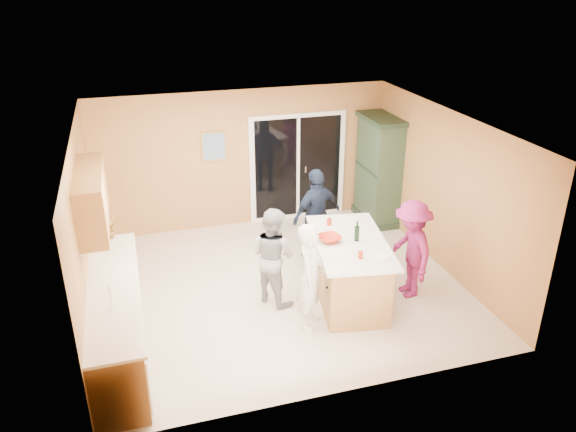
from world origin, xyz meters
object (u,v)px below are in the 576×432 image
object	(u,v)px
woman_grey	(273,256)
woman_magenta	(411,249)
green_hutch	(378,171)
woman_navy	(317,215)
woman_white	(311,276)
kitchen_island	(349,272)

from	to	relation	value
woman_grey	woman_magenta	size ratio (longest dim) A/B	0.97
green_hutch	woman_navy	distance (m)	2.03
woman_white	woman_magenta	distance (m)	1.72
woman_grey	woman_magenta	xyz separation A→B (m)	(2.01, -0.43, 0.02)
woman_white	kitchen_island	bearing A→B (deg)	-28.27
kitchen_island	woman_grey	distance (m)	1.15
woman_grey	woman_navy	world-z (taller)	woman_navy
green_hutch	woman_magenta	distance (m)	2.75
kitchen_island	woman_navy	bearing A→B (deg)	101.10
woman_white	woman_magenta	bearing A→B (deg)	-47.93
green_hutch	woman_grey	world-z (taller)	green_hutch
kitchen_island	green_hutch	world-z (taller)	green_hutch
kitchen_island	woman_magenta	world-z (taller)	woman_magenta
woman_white	woman_navy	size ratio (longest dim) A/B	0.96
green_hutch	woman_navy	bearing A→B (deg)	-144.81
woman_navy	woman_magenta	xyz separation A→B (m)	(0.96, -1.49, -0.04)
kitchen_island	woman_magenta	size ratio (longest dim) A/B	1.32
woman_grey	woman_navy	size ratio (longest dim) A/B	0.92
green_hutch	woman_grey	distance (m)	3.50
kitchen_island	woman_white	world-z (taller)	woman_white
kitchen_island	woman_navy	xyz separation A→B (m)	(-0.03, 1.37, 0.34)
woman_white	woman_navy	world-z (taller)	woman_navy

